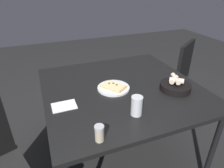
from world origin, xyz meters
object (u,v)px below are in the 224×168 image
at_px(pizza_plate, 114,87).
at_px(bread_basket, 175,86).
at_px(pepper_shaker, 99,134).
at_px(beer_glass, 137,107).
at_px(dining_table, 121,92).
at_px(chair_near, 173,72).

height_order(pizza_plate, bread_basket, bread_basket).
bearing_deg(bread_basket, pizza_plate, -23.13).
bearing_deg(pepper_shaker, bread_basket, -156.82).
bearing_deg(beer_glass, dining_table, -99.11).
relative_size(bread_basket, pepper_shaker, 2.45).
xyz_separation_m(dining_table, beer_glass, (0.06, 0.36, 0.11)).
relative_size(pizza_plate, beer_glass, 1.94).
distance_m(dining_table, chair_near, 1.03).
height_order(dining_table, chair_near, chair_near).
xyz_separation_m(bread_basket, pepper_shaker, (0.70, 0.30, 0.01)).
height_order(pizza_plate, pepper_shaker, pepper_shaker).
bearing_deg(bread_basket, dining_table, -28.46).
bearing_deg(chair_near, beer_glass, 41.98).
distance_m(bread_basket, chair_near, 0.90).
height_order(pizza_plate, beer_glass, beer_glass).
bearing_deg(pizza_plate, chair_near, -152.51).
distance_m(dining_table, pepper_shaker, 0.60).
xyz_separation_m(beer_glass, chair_near, (-0.94, -0.85, -0.29)).
xyz_separation_m(bread_basket, chair_near, (-0.53, -0.68, -0.27)).
bearing_deg(pizza_plate, pepper_shaker, 60.79).
relative_size(dining_table, beer_glass, 9.33).
relative_size(bread_basket, chair_near, 0.26).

